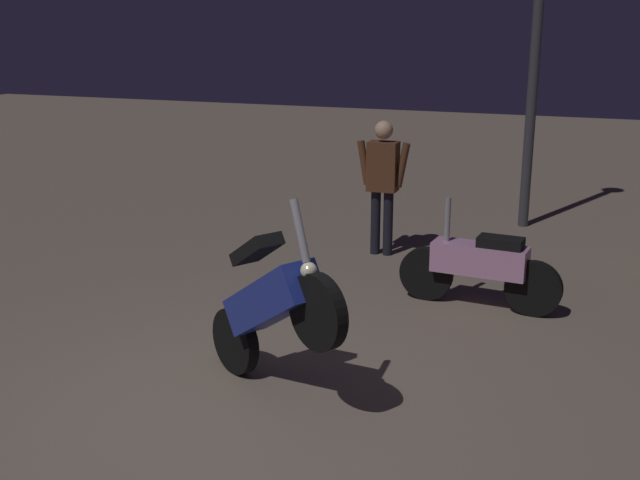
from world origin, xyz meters
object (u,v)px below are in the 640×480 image
at_px(person_rider_beside, 383,176).
at_px(streetlamp_near, 539,3).
at_px(motorcycle_pink_parked_right, 480,266).
at_px(motorcycle_blue_foreground, 272,306).

bearing_deg(person_rider_beside, streetlamp_near, 143.46).
bearing_deg(person_rider_beside, motorcycle_pink_parked_right, 44.41).
bearing_deg(motorcycle_pink_parked_right, motorcycle_blue_foreground, 70.52).
relative_size(motorcycle_blue_foreground, streetlamp_near, 0.34).
distance_m(person_rider_beside, streetlamp_near, 3.25).
bearing_deg(streetlamp_near, person_rider_beside, -125.80).
bearing_deg(motorcycle_blue_foreground, person_rider_beside, 125.37).
relative_size(person_rider_beside, streetlamp_near, 0.35).
height_order(motorcycle_blue_foreground, streetlamp_near, streetlamp_near).
height_order(motorcycle_blue_foreground, motorcycle_pink_parked_right, motorcycle_blue_foreground).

